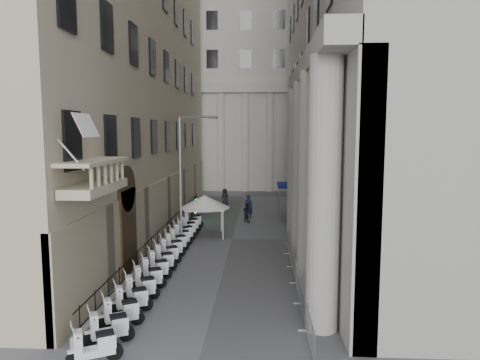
% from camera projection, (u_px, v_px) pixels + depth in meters
% --- Properties ---
extents(far_building, '(22.00, 10.00, 30.00)m').
position_uv_depth(far_building, '(247.00, 73.00, 56.21)').
color(far_building, '#B6B4AC').
rests_on(far_building, ground).
extents(iron_fence, '(0.30, 28.00, 1.40)m').
position_uv_depth(iron_fence, '(166.00, 243.00, 28.35)').
color(iron_fence, black).
rests_on(iron_fence, ground).
extents(blue_awning, '(1.60, 3.00, 3.00)m').
position_uv_depth(blue_awning, '(287.00, 219.00, 35.86)').
color(blue_awning, navy).
rests_on(blue_awning, ground).
extents(flag, '(1.00, 1.40, 8.20)m').
position_uv_depth(flag, '(95.00, 336.00, 15.43)').
color(flag, '#9E0C11').
rests_on(flag, ground).
extents(scooter_1, '(1.50, 1.12, 1.50)m').
position_uv_depth(scooter_1, '(110.00, 344.00, 14.82)').
color(scooter_1, white).
rests_on(scooter_1, ground).
extents(scooter_2, '(1.50, 1.12, 1.50)m').
position_uv_depth(scooter_2, '(122.00, 327.00, 16.09)').
color(scooter_2, white).
rests_on(scooter_2, ground).
extents(scooter_3, '(1.50, 1.12, 1.50)m').
position_uv_depth(scooter_3, '(132.00, 313.00, 17.35)').
color(scooter_3, white).
rests_on(scooter_3, ground).
extents(scooter_4, '(1.50, 1.12, 1.50)m').
position_uv_depth(scooter_4, '(141.00, 301.00, 18.62)').
color(scooter_4, white).
rests_on(scooter_4, ground).
extents(scooter_5, '(1.50, 1.12, 1.50)m').
position_uv_depth(scooter_5, '(149.00, 290.00, 19.88)').
color(scooter_5, white).
rests_on(scooter_5, ground).
extents(scooter_6, '(1.50, 1.12, 1.50)m').
position_uv_depth(scooter_6, '(155.00, 281.00, 21.15)').
color(scooter_6, white).
rests_on(scooter_6, ground).
extents(scooter_7, '(1.50, 1.12, 1.50)m').
position_uv_depth(scooter_7, '(161.00, 272.00, 22.41)').
color(scooter_7, white).
rests_on(scooter_7, ground).
extents(scooter_8, '(1.50, 1.12, 1.50)m').
position_uv_depth(scooter_8, '(167.00, 265.00, 23.68)').
color(scooter_8, white).
rests_on(scooter_8, ground).
extents(scooter_9, '(1.50, 1.12, 1.50)m').
position_uv_depth(scooter_9, '(172.00, 258.00, 24.94)').
color(scooter_9, white).
rests_on(scooter_9, ground).
extents(scooter_10, '(1.50, 1.12, 1.50)m').
position_uv_depth(scooter_10, '(176.00, 252.00, 26.21)').
color(scooter_10, white).
rests_on(scooter_10, ground).
extents(scooter_11, '(1.50, 1.12, 1.50)m').
position_uv_depth(scooter_11, '(180.00, 246.00, 27.47)').
color(scooter_11, white).
rests_on(scooter_11, ground).
extents(scooter_12, '(1.50, 1.12, 1.50)m').
position_uv_depth(scooter_12, '(183.00, 241.00, 28.74)').
color(scooter_12, white).
rests_on(scooter_12, ground).
extents(scooter_13, '(1.50, 1.12, 1.50)m').
position_uv_depth(scooter_13, '(187.00, 237.00, 30.00)').
color(scooter_13, white).
rests_on(scooter_13, ground).
extents(scooter_14, '(1.50, 1.12, 1.50)m').
position_uv_depth(scooter_14, '(190.00, 232.00, 31.27)').
color(scooter_14, white).
rests_on(scooter_14, ground).
extents(scooter_15, '(1.50, 1.12, 1.50)m').
position_uv_depth(scooter_15, '(193.00, 228.00, 32.53)').
color(scooter_15, white).
rests_on(scooter_15, ground).
extents(barrier_0, '(0.60, 2.40, 1.10)m').
position_uv_depth(barrier_0, '(310.00, 348.00, 14.53)').
color(barrier_0, '#AFB2B7').
rests_on(barrier_0, ground).
extents(barrier_1, '(0.60, 2.40, 1.10)m').
position_uv_depth(barrier_1, '(303.00, 317.00, 17.01)').
color(barrier_1, '#AFB2B7').
rests_on(barrier_1, ground).
extents(barrier_2, '(0.60, 2.40, 1.10)m').
position_uv_depth(barrier_2, '(298.00, 293.00, 19.49)').
color(barrier_2, '#AFB2B7').
rests_on(barrier_2, ground).
extents(barrier_3, '(0.60, 2.40, 1.10)m').
position_uv_depth(barrier_3, '(294.00, 275.00, 21.97)').
color(barrier_3, '#AFB2B7').
rests_on(barrier_3, ground).
extents(barrier_4, '(0.60, 2.40, 1.10)m').
position_uv_depth(barrier_4, '(290.00, 260.00, 24.45)').
color(barrier_4, '#AFB2B7').
rests_on(barrier_4, ground).
extents(barrier_5, '(0.60, 2.40, 1.10)m').
position_uv_depth(barrier_5, '(288.00, 249.00, 26.93)').
color(barrier_5, '#AFB2B7').
rests_on(barrier_5, ground).
extents(security_tent, '(3.54, 3.54, 2.88)m').
position_uv_depth(security_tent, '(207.00, 202.00, 29.94)').
color(security_tent, white).
rests_on(security_tent, ground).
extents(street_lamp, '(2.52, 1.23, 8.26)m').
position_uv_depth(street_lamp, '(185.00, 171.00, 26.27)').
color(street_lamp, gray).
rests_on(street_lamp, ground).
extents(info_kiosk, '(0.39, 0.99, 2.06)m').
position_uv_depth(info_kiosk, '(194.00, 209.00, 35.06)').
color(info_kiosk, black).
rests_on(info_kiosk, ground).
extents(pedestrian_a, '(0.82, 0.64, 1.98)m').
position_uv_depth(pedestrian_a, '(249.00, 206.00, 36.49)').
color(pedestrian_a, '#0D1735').
rests_on(pedestrian_a, ground).
extents(pedestrian_b, '(0.98, 0.96, 1.59)m').
position_uv_depth(pedestrian_b, '(247.00, 212.00, 34.69)').
color(pedestrian_b, black).
rests_on(pedestrian_b, ground).
extents(pedestrian_c, '(1.04, 0.96, 1.78)m').
position_uv_depth(pedestrian_c, '(225.00, 198.00, 41.88)').
color(pedestrian_c, black).
rests_on(pedestrian_c, ground).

